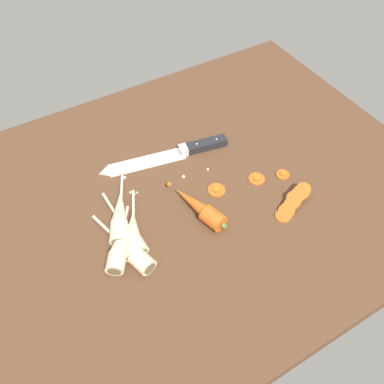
% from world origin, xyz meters
% --- Properties ---
extents(ground_plane, '(1.20, 0.90, 0.04)m').
position_xyz_m(ground_plane, '(0.00, 0.00, -0.02)').
color(ground_plane, brown).
extents(chefs_knife, '(0.35, 0.10, 0.04)m').
position_xyz_m(chefs_knife, '(-0.00, 0.13, 0.01)').
color(chefs_knife, silver).
rests_on(chefs_knife, ground_plane).
extents(whole_carrot, '(0.08, 0.18, 0.04)m').
position_xyz_m(whole_carrot, '(-0.01, -0.07, 0.02)').
color(whole_carrot, '#D6601E').
rests_on(whole_carrot, ground_plane).
extents(parsnip_front, '(0.04, 0.20, 0.04)m').
position_xyz_m(parsnip_front, '(-0.18, -0.05, 0.02)').
color(parsnip_front, beige).
rests_on(parsnip_front, ground_plane).
extents(parsnip_mid_left, '(0.07, 0.20, 0.04)m').
position_xyz_m(parsnip_mid_left, '(-0.20, -0.09, 0.02)').
color(parsnip_mid_left, beige).
rests_on(parsnip_mid_left, ground_plane).
extents(parsnip_mid_right, '(0.10, 0.18, 0.04)m').
position_xyz_m(parsnip_mid_right, '(-0.17, -0.06, 0.02)').
color(parsnip_mid_right, beige).
rests_on(parsnip_mid_right, ground_plane).
extents(parsnip_back, '(0.12, 0.21, 0.04)m').
position_xyz_m(parsnip_back, '(-0.18, 0.00, 0.02)').
color(parsnip_back, beige).
rests_on(parsnip_back, ground_plane).
extents(parsnip_outer, '(0.11, 0.16, 0.04)m').
position_xyz_m(parsnip_outer, '(-0.22, -0.08, 0.02)').
color(parsnip_outer, beige).
rests_on(parsnip_outer, ground_plane).
extents(carrot_slice_stack, '(0.11, 0.06, 0.04)m').
position_xyz_m(carrot_slice_stack, '(0.19, -0.17, 0.01)').
color(carrot_slice_stack, '#D6601E').
rests_on(carrot_slice_stack, ground_plane).
extents(carrot_slice_stray_near, '(0.04, 0.04, 0.01)m').
position_xyz_m(carrot_slice_stray_near, '(0.17, -0.06, 0.00)').
color(carrot_slice_stray_near, '#D6601E').
rests_on(carrot_slice_stray_near, ground_plane).
extents(carrot_slice_stray_mid, '(0.04, 0.04, 0.01)m').
position_xyz_m(carrot_slice_stray_mid, '(0.06, -0.04, 0.00)').
color(carrot_slice_stray_mid, '#D6601E').
rests_on(carrot_slice_stray_mid, ground_plane).
extents(carrot_slice_stray_far, '(0.03, 0.03, 0.01)m').
position_xyz_m(carrot_slice_stray_far, '(0.23, -0.08, 0.00)').
color(carrot_slice_stray_far, '#D6601E').
rests_on(carrot_slice_stray_far, ground_plane).
extents(mince_crumbs, '(0.22, 0.12, 0.01)m').
position_xyz_m(mince_crumbs, '(-0.03, 0.09, 0.00)').
color(mince_crumbs, silver).
rests_on(mince_crumbs, ground_plane).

